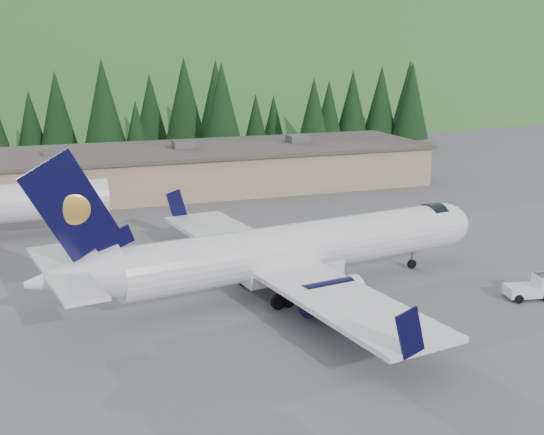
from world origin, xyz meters
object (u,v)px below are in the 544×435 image
(airliner, at_px, (288,251))
(terminal_building, at_px, (143,171))
(baggage_tug_a, at_px, (532,288))
(ramp_worker, at_px, (540,285))

(airliner, distance_m, terminal_building, 38.37)
(terminal_building, bearing_deg, baggage_tug_a, -66.35)
(baggage_tug_a, distance_m, ramp_worker, 0.76)
(baggage_tug_a, height_order, terminal_building, terminal_building)
(ramp_worker, bearing_deg, baggage_tug_a, -12.89)
(baggage_tug_a, xyz_separation_m, terminal_building, (-19.73, 45.04, 1.87))
(airliner, height_order, baggage_tug_a, airliner)
(airliner, distance_m, baggage_tug_a, 17.31)
(airliner, relative_size, terminal_building, 0.49)
(airliner, relative_size, baggage_tug_a, 10.15)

